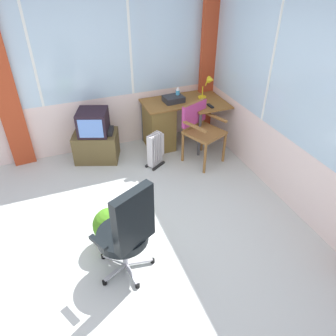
{
  "coord_description": "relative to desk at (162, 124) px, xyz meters",
  "views": [
    {
      "loc": [
        -0.56,
        -2.42,
        2.77
      ],
      "look_at": [
        0.57,
        0.48,
        0.59
      ],
      "focal_mm": 34.56,
      "sensor_mm": 36.0,
      "label": 1
    }
  ],
  "objects": [
    {
      "name": "ground",
      "position": [
        -1.03,
        -1.92,
        -0.43
      ],
      "size": [
        5.01,
        5.48,
        0.06
      ],
      "primitive_type": "cube",
      "color": "#BCC2BE"
    },
    {
      "name": "north_window_panel",
      "position": [
        -1.03,
        0.35,
        0.89
      ],
      "size": [
        4.01,
        0.07,
        2.59
      ],
      "color": "silver",
      "rests_on": "ground"
    },
    {
      "name": "east_window_panel",
      "position": [
        1.01,
        -1.92,
        0.89
      ],
      "size": [
        0.07,
        4.48,
        2.59
      ],
      "color": "silver",
      "rests_on": "ground"
    },
    {
      "name": "curtain_north_left",
      "position": [
        -2.13,
        0.27,
        0.84
      ],
      "size": [
        0.31,
        0.09,
        2.49
      ],
      "primitive_type": "cube",
      "rotation": [
        0.0,
        0.0,
        0.07
      ],
      "color": "#B13F21",
      "rests_on": "ground"
    },
    {
      "name": "curtain_corner",
      "position": [
        0.88,
        0.22,
        0.84
      ],
      "size": [
        0.31,
        0.1,
        2.49
      ],
      "primitive_type": "cube",
      "rotation": [
        0.0,
        0.0,
        0.11
      ],
      "color": "#B13F21",
      "rests_on": "ground"
    },
    {
      "name": "desk",
      "position": [
        0.0,
        0.0,
        0.0
      ],
      "size": [
        1.24,
        0.82,
        0.74
      ],
      "color": "brown",
      "rests_on": "ground"
    },
    {
      "name": "desk_lamp",
      "position": [
        0.75,
        -0.07,
        0.58
      ],
      "size": [
        0.24,
        0.21,
        0.36
      ],
      "color": "yellow",
      "rests_on": "desk"
    },
    {
      "name": "tv_remote",
      "position": [
        0.64,
        -0.37,
        0.35
      ],
      "size": [
        0.05,
        0.15,
        0.02
      ],
      "primitive_type": "cube",
      "rotation": [
        0.0,
        0.0,
        0.03
      ],
      "color": "black",
      "rests_on": "desk"
    },
    {
      "name": "spray_bottle",
      "position": [
        0.27,
        0.04,
        0.45
      ],
      "size": [
        0.06,
        0.06,
        0.22
      ],
      "color": "#4BAFD8",
      "rests_on": "desk"
    },
    {
      "name": "paper_tray",
      "position": [
        0.19,
        -0.0,
        0.39
      ],
      "size": [
        0.31,
        0.25,
        0.09
      ],
      "primitive_type": "cube",
      "rotation": [
        0.0,
        0.0,
        0.07
      ],
      "color": "#2A2D30",
      "rests_on": "desk"
    },
    {
      "name": "wooden_armchair",
      "position": [
        0.37,
        -0.55,
        0.19
      ],
      "size": [
        0.63,
        0.63,
        0.9
      ],
      "color": "olive",
      "rests_on": "ground"
    },
    {
      "name": "office_chair",
      "position": [
        -1.17,
        -2.24,
        0.2
      ],
      "size": [
        0.63,
        0.57,
        1.1
      ],
      "color": "#B7B7BF",
      "rests_on": "ground"
    },
    {
      "name": "tv_on_stand",
      "position": [
        -1.07,
        -0.01,
        -0.04
      ],
      "size": [
        0.75,
        0.64,
        0.8
      ],
      "color": "brown",
      "rests_on": "ground"
    },
    {
      "name": "space_heater",
      "position": [
        -0.29,
        -0.5,
        -0.13
      ],
      "size": [
        0.33,
        0.29,
        0.53
      ],
      "color": "silver",
      "rests_on": "ground"
    },
    {
      "name": "potted_plant",
      "position": [
        -1.26,
        -1.81,
        -0.12
      ],
      "size": [
        0.38,
        0.38,
        0.47
      ],
      "color": "#A35A2F",
      "rests_on": "ground"
    }
  ]
}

